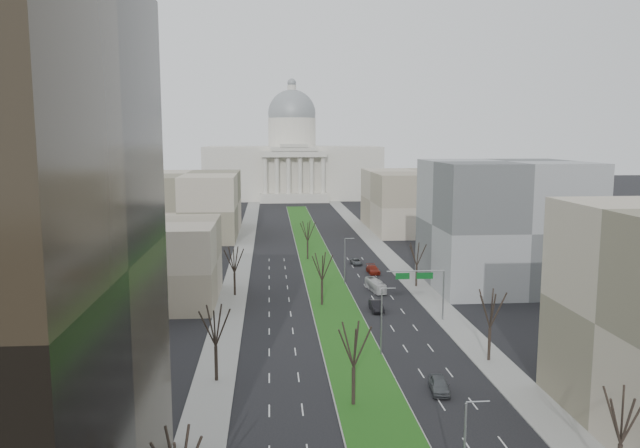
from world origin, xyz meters
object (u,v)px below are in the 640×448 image
car_black (376,306)px  car_grey_far (356,262)px  car_red (373,270)px  box_van (376,286)px  car_grey_near (439,385)px

car_black → car_grey_far: 37.68m
car_black → car_red: size_ratio=0.95×
car_grey_far → box_van: (0.20, -24.51, 0.45)m
box_van → car_red: bearing=74.1°
car_grey_near → car_red: size_ratio=0.90×
car_grey_far → car_grey_near: bearing=-93.1°
car_grey_far → box_van: size_ratio=0.59×
car_red → car_grey_far: size_ratio=1.19×
car_black → car_red: car_black is taller
car_grey_near → box_van: 46.33m
car_black → car_red: 28.73m
car_red → box_van: 15.43m
car_grey_near → car_black: 33.22m
car_black → car_grey_far: size_ratio=1.14×
car_black → car_grey_far: car_black is taller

